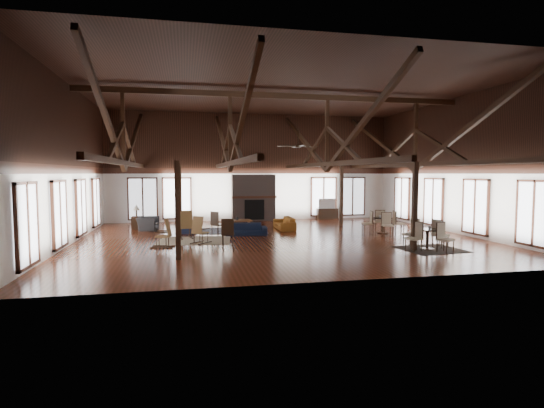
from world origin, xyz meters
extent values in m
plane|color=#5F2514|center=(0.00, 0.00, 0.00)|extent=(16.00, 16.00, 0.00)
cube|color=black|center=(0.00, 0.00, 6.00)|extent=(16.00, 14.00, 0.02)
cube|color=white|center=(0.00, 7.00, 3.00)|extent=(16.00, 0.02, 6.00)
cube|color=white|center=(0.00, -7.00, 3.00)|extent=(16.00, 0.02, 6.00)
cube|color=white|center=(-8.00, 0.00, 3.00)|extent=(0.02, 14.00, 6.00)
cube|color=white|center=(8.00, 0.00, 3.00)|extent=(0.02, 14.00, 6.00)
cube|color=#301C0D|center=(0.00, 0.00, 5.75)|extent=(15.60, 0.18, 0.22)
cube|color=#301C0D|center=(-6.00, 0.00, 3.05)|extent=(0.16, 13.70, 0.18)
cube|color=#301C0D|center=(-6.00, 0.00, 4.40)|extent=(0.14, 0.14, 2.70)
cube|color=#301C0D|center=(-6.00, 3.50, 4.28)|extent=(0.15, 7.07, 3.12)
cube|color=#301C0D|center=(-6.00, -3.50, 4.28)|extent=(0.15, 7.07, 3.12)
cube|color=#301C0D|center=(-2.00, 0.00, 3.05)|extent=(0.16, 13.70, 0.18)
cube|color=#301C0D|center=(-2.00, 0.00, 4.40)|extent=(0.14, 0.14, 2.70)
cube|color=#301C0D|center=(-2.00, 3.50, 4.28)|extent=(0.15, 7.07, 3.12)
cube|color=#301C0D|center=(-2.00, -3.50, 4.28)|extent=(0.15, 7.07, 3.12)
cube|color=#301C0D|center=(2.00, 0.00, 3.05)|extent=(0.16, 13.70, 0.18)
cube|color=#301C0D|center=(2.00, 0.00, 4.40)|extent=(0.14, 0.14, 2.70)
cube|color=#301C0D|center=(2.00, 3.50, 4.28)|extent=(0.15, 7.07, 3.12)
cube|color=#301C0D|center=(2.00, -3.50, 4.28)|extent=(0.15, 7.07, 3.12)
cube|color=#301C0D|center=(6.00, 0.00, 3.05)|extent=(0.16, 13.70, 0.18)
cube|color=#301C0D|center=(6.00, 0.00, 4.40)|extent=(0.14, 0.14, 2.70)
cube|color=#301C0D|center=(6.00, 3.50, 4.28)|extent=(0.15, 7.07, 3.12)
cube|color=#301C0D|center=(6.00, -3.50, 4.28)|extent=(0.15, 7.07, 3.12)
cube|color=#301C0D|center=(-4.00, -3.50, 1.52)|extent=(0.16, 0.16, 3.05)
cube|color=#301C0D|center=(4.00, -3.50, 1.52)|extent=(0.16, 0.16, 3.05)
cube|color=#301C0D|center=(-4.00, 3.50, 1.52)|extent=(0.16, 0.16, 3.05)
cube|color=#301C0D|center=(4.00, 3.50, 1.52)|extent=(0.16, 0.16, 3.05)
cube|color=brown|center=(0.00, 6.68, 1.30)|extent=(2.40, 0.62, 2.60)
cube|color=black|center=(0.00, 6.36, 0.65)|extent=(1.10, 0.06, 1.10)
cube|color=#33180F|center=(0.00, 6.40, 1.35)|extent=(2.50, 0.20, 0.12)
cylinder|color=black|center=(0.50, -1.00, 4.05)|extent=(0.04, 0.04, 0.70)
cylinder|color=black|center=(0.50, -1.00, 3.70)|extent=(0.20, 0.20, 0.10)
cube|color=black|center=(0.95, -1.00, 3.70)|extent=(0.70, 0.12, 0.02)
cube|color=black|center=(0.50, -0.55, 3.70)|extent=(0.12, 0.70, 0.02)
cube|color=black|center=(0.05, -1.00, 3.70)|extent=(0.70, 0.12, 0.02)
cube|color=black|center=(0.50, -1.45, 3.70)|extent=(0.12, 0.70, 0.02)
imported|color=black|center=(-1.21, 1.18, 0.26)|extent=(1.83, 0.84, 0.52)
imported|color=#131B35|center=(-3.67, 2.99, 0.29)|extent=(2.04, 0.96, 0.58)
imported|color=#92551C|center=(0.89, 2.87, 0.28)|extent=(1.95, 0.80, 0.56)
cube|color=brown|center=(-1.37, 2.82, 0.46)|extent=(1.34, 0.80, 0.06)
cube|color=brown|center=(-1.91, 2.61, 0.21)|extent=(0.06, 0.06, 0.43)
cube|color=brown|center=(-1.91, 3.03, 0.21)|extent=(0.06, 0.06, 0.43)
cube|color=brown|center=(-0.84, 2.61, 0.21)|extent=(0.06, 0.06, 0.43)
cube|color=brown|center=(-0.84, 3.03, 0.21)|extent=(0.06, 0.06, 0.43)
imported|color=#B2B2B2|center=(-1.40, 2.82, 0.57)|extent=(0.17, 0.17, 0.18)
imported|color=#2A2A2D|center=(-5.49, 3.63, 0.32)|extent=(1.11, 1.01, 0.63)
cube|color=black|center=(-6.05, 4.19, 0.31)|extent=(0.46, 0.46, 0.62)
cylinder|color=black|center=(-6.05, 4.19, 0.80)|extent=(0.08, 0.08, 0.37)
cone|color=beige|center=(-6.05, 4.19, 1.05)|extent=(0.33, 0.33, 0.27)
cube|color=brown|center=(-3.78, 0.87, 0.44)|extent=(0.58, 0.57, 0.05)
cube|color=brown|center=(-3.73, 0.65, 0.79)|extent=(0.53, 0.28, 0.73)
cube|color=black|center=(-3.98, 0.84, 0.03)|extent=(0.21, 0.89, 0.05)
cube|color=black|center=(-3.57, 0.91, 0.03)|extent=(0.21, 0.89, 0.05)
cube|color=brown|center=(-3.20, -0.54, 0.40)|extent=(0.63, 0.63, 0.05)
cube|color=brown|center=(-3.33, -0.71, 0.72)|extent=(0.47, 0.43, 0.66)
cube|color=black|center=(-3.34, -0.42, 0.02)|extent=(0.55, 0.66, 0.05)
cube|color=black|center=(-3.05, -0.67, 0.02)|extent=(0.55, 0.66, 0.05)
cube|color=brown|center=(-4.59, -1.19, 0.40)|extent=(0.52, 0.53, 0.05)
cube|color=brown|center=(-4.38, -1.23, 0.72)|extent=(0.26, 0.48, 0.66)
cube|color=black|center=(-4.62, -1.38, 0.02)|extent=(0.80, 0.20, 0.05)
cube|color=black|center=(-4.55, -1.01, 0.02)|extent=(0.80, 0.20, 0.05)
cube|color=black|center=(-2.41, 1.31, 0.47)|extent=(0.62, 0.62, 0.05)
cube|color=black|center=(-2.56, 1.17, 0.76)|extent=(0.33, 0.36, 0.58)
cylinder|color=black|center=(-2.41, 1.31, 0.24)|extent=(0.04, 0.04, 0.47)
cube|color=black|center=(-2.27, -1.61, 0.48)|extent=(0.50, 0.50, 0.05)
cube|color=black|center=(-2.30, -1.81, 0.76)|extent=(0.45, 0.11, 0.58)
cylinder|color=black|center=(-2.27, -1.61, 0.24)|extent=(0.04, 0.04, 0.48)
cylinder|color=black|center=(4.54, -3.47, 0.70)|extent=(0.83, 0.83, 0.04)
cylinder|color=black|center=(4.54, -3.47, 0.36)|extent=(0.10, 0.10, 0.68)
cylinder|color=black|center=(4.54, -3.47, 0.02)|extent=(0.50, 0.50, 0.04)
cylinder|color=black|center=(4.85, 0.58, 0.68)|extent=(0.81, 0.81, 0.04)
cylinder|color=black|center=(4.85, 0.58, 0.35)|extent=(0.10, 0.10, 0.66)
cylinder|color=black|center=(4.85, 0.58, 0.02)|extent=(0.48, 0.48, 0.04)
imported|color=#B2B2B2|center=(4.62, -3.47, 0.77)|extent=(0.12, 0.12, 0.09)
imported|color=#B2B2B2|center=(4.76, 0.65, 0.76)|extent=(0.15, 0.15, 0.10)
cube|color=black|center=(4.37, 6.75, 0.31)|extent=(1.23, 0.46, 0.61)
imported|color=#B2B2B2|center=(4.33, 6.75, 0.91)|extent=(1.02, 0.14, 0.58)
cube|color=tan|center=(-3.42, 0.14, 0.01)|extent=(3.03, 2.51, 0.01)
cube|color=#192147|center=(-1.57, 2.73, 0.01)|extent=(3.19, 2.50, 0.01)
cube|color=black|center=(4.66, -3.50, 0.01)|extent=(2.18, 2.01, 0.01)
camera|label=1|loc=(-3.78, -16.79, 2.67)|focal=28.00mm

